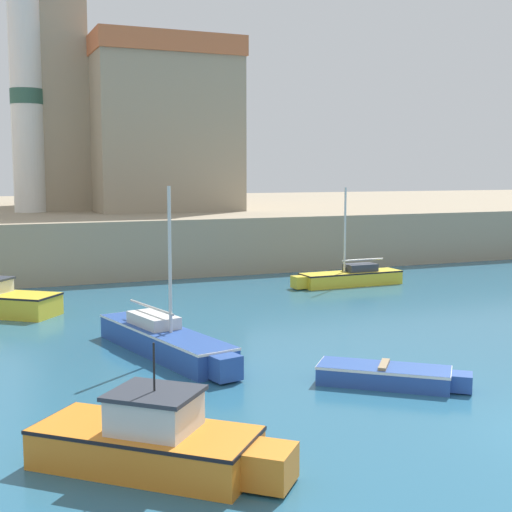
# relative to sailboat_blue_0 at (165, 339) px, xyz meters

# --- Properties ---
(quay_seawall) EXTENTS (120.00, 40.00, 3.01)m
(quay_seawall) POSITION_rel_sailboat_blue_0_xyz_m (6.41, 34.32, 1.04)
(quay_seawall) COLOR gray
(quay_seawall) RESTS_ON ground
(sailboat_blue_0) EXTENTS (2.72, 7.04, 5.05)m
(sailboat_blue_0) POSITION_rel_sailboat_blue_0_xyz_m (0.00, 0.00, 0.00)
(sailboat_blue_0) COLOR #284C9E
(sailboat_blue_0) RESTS_ON ground
(dinghy_blue_2) EXTENTS (3.57, 3.14, 0.58)m
(dinghy_blue_2) POSITION_rel_sailboat_blue_0_xyz_m (4.49, -5.22, -0.19)
(dinghy_blue_2) COLOR #284C9E
(dinghy_blue_2) RESTS_ON ground
(sailboat_yellow_3) EXTENTS (5.67, 1.39, 4.71)m
(sailboat_yellow_3) POSITION_rel_sailboat_blue_0_xyz_m (11.67, 9.25, -0.04)
(sailboat_yellow_3) COLOR yellow
(sailboat_yellow_3) RESTS_ON ground
(motorboat_orange_5) EXTENTS (4.55, 4.27, 2.39)m
(motorboat_orange_5) POSITION_rel_sailboat_blue_0_xyz_m (-2.36, -7.99, 0.07)
(motorboat_orange_5) COLOR orange
(motorboat_orange_5) RESTS_ON ground
(church) EXTENTS (13.24, 16.83, 15.68)m
(church) POSITION_rel_sailboat_blue_0_xyz_m (5.53, 28.39, 8.28)
(church) COLOR gray
(church) RESTS_ON quay_seawall
(lighthouse) EXTENTS (1.94, 1.94, 14.47)m
(lighthouse) POSITION_rel_sailboat_blue_0_xyz_m (-1.59, 24.73, 9.60)
(lighthouse) COLOR silver
(lighthouse) RESTS_ON quay_seawall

